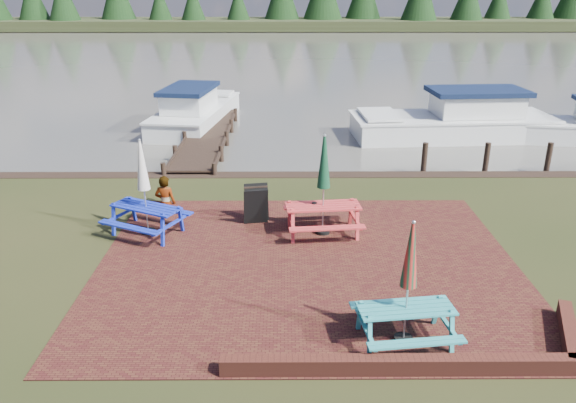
# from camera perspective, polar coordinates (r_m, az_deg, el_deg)

# --- Properties ---
(ground) EXTENTS (120.00, 120.00, 0.00)m
(ground) POSITION_cam_1_polar(r_m,az_deg,el_deg) (11.31, 2.20, -8.82)
(ground) COLOR black
(ground) RESTS_ON ground
(paving) EXTENTS (9.00, 7.50, 0.02)m
(paving) POSITION_cam_1_polar(r_m,az_deg,el_deg) (12.17, 2.01, -6.40)
(paving) COLOR #3B1412
(paving) RESTS_ON ground
(brick_wall) EXTENTS (6.21, 1.79, 0.30)m
(brick_wall) POSITION_cam_1_polar(r_m,az_deg,el_deg) (9.57, 16.26, -15.00)
(brick_wall) COLOR #4C1E16
(brick_wall) RESTS_ON ground
(water) EXTENTS (120.00, 60.00, 0.02)m
(water) POSITION_cam_1_polar(r_m,az_deg,el_deg) (47.10, 0.29, 14.57)
(water) COLOR #44403A
(water) RESTS_ON ground
(far_treeline) EXTENTS (120.00, 10.00, 8.10)m
(far_treeline) POSITION_cam_1_polar(r_m,az_deg,el_deg) (75.79, 0.06, 19.69)
(far_treeline) COLOR black
(far_treeline) RESTS_ON ground
(picnic_table_teal) EXTENTS (1.75, 1.60, 2.21)m
(picnic_table_teal) POSITION_cam_1_polar(r_m,az_deg,el_deg) (9.59, 11.95, -9.96)
(picnic_table_teal) COLOR teal
(picnic_table_teal) RESTS_ON ground
(picnic_table_red) EXTENTS (1.91, 1.73, 2.45)m
(picnic_table_red) POSITION_cam_1_polar(r_m,az_deg,el_deg) (13.30, 3.59, 0.09)
(picnic_table_red) COLOR #BD3031
(picnic_table_red) RESTS_ON ground
(picnic_table_blue) EXTENTS (2.17, 2.08, 2.34)m
(picnic_table_blue) POSITION_cam_1_polar(r_m,az_deg,el_deg) (13.72, -14.28, -0.05)
(picnic_table_blue) COLOR #1527A2
(picnic_table_blue) RESTS_ON ground
(chalkboard) EXTENTS (0.63, 0.66, 0.96)m
(chalkboard) POSITION_cam_1_polar(r_m,az_deg,el_deg) (14.05, -3.25, -0.28)
(chalkboard) COLOR black
(chalkboard) RESTS_ON ground
(jetty) EXTENTS (1.76, 9.08, 1.00)m
(jetty) POSITION_cam_1_polar(r_m,az_deg,el_deg) (21.96, -8.25, 6.55)
(jetty) COLOR black
(jetty) RESTS_ON ground
(boat_jetty) EXTENTS (3.32, 7.13, 1.99)m
(boat_jetty) POSITION_cam_1_polar(r_m,az_deg,el_deg) (24.88, -9.43, 8.91)
(boat_jetty) COLOR silver
(boat_jetty) RESTS_ON ground
(boat_near) EXTENTS (8.05, 3.25, 2.14)m
(boat_near) POSITION_cam_1_polar(r_m,az_deg,el_deg) (23.60, 16.70, 7.72)
(boat_near) COLOR silver
(boat_near) RESTS_ON ground
(person) EXTENTS (0.64, 0.47, 1.61)m
(person) POSITION_cam_1_polar(r_m,az_deg,el_deg) (15.45, -12.53, 2.49)
(person) COLOR gray
(person) RESTS_ON ground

